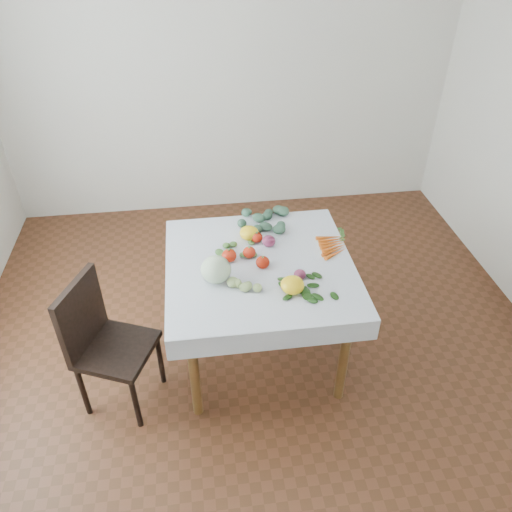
{
  "coord_description": "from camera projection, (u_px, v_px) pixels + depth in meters",
  "views": [
    {
      "loc": [
        -0.34,
        -2.35,
        2.6
      ],
      "look_at": [
        -0.02,
        0.0,
        0.82
      ],
      "focal_mm": 35.0,
      "sensor_mm": 36.0,
      "label": 1
    }
  ],
  "objects": [
    {
      "name": "ground",
      "position": [
        259.0,
        350.0,
        3.46
      ],
      "size": [
        4.0,
        4.0,
        0.0
      ],
      "primitive_type": "plane",
      "color": "#562E1B"
    },
    {
      "name": "tomato_d",
      "position": [
        263.0,
        262.0,
        2.96
      ],
      "size": [
        0.09,
        0.09,
        0.07
      ],
      "primitive_type": "ellipsoid",
      "rotation": [
        0.0,
        0.0,
        -0.09
      ],
      "color": "#AB1E0B",
      "rests_on": "tablecloth"
    },
    {
      "name": "kale_bunch",
      "position": [
        266.0,
        221.0,
        3.35
      ],
      "size": [
        0.35,
        0.27,
        0.04
      ],
      "color": "#3B604C",
      "rests_on": "tablecloth"
    },
    {
      "name": "tomato_b",
      "position": [
        249.0,
        252.0,
        3.04
      ],
      "size": [
        0.1,
        0.1,
        0.07
      ],
      "primitive_type": "ellipsoid",
      "rotation": [
        0.0,
        0.0,
        0.32
      ],
      "color": "#AB1E0B",
      "rests_on": "tablecloth"
    },
    {
      "name": "onion_b",
      "position": [
        300.0,
        275.0,
        2.87
      ],
      "size": [
        0.09,
        0.09,
        0.06
      ],
      "primitive_type": "ellipsoid",
      "rotation": [
        0.0,
        0.0,
        0.31
      ],
      "color": "#4F1634",
      "rests_on": "tablecloth"
    },
    {
      "name": "tomato_a",
      "position": [
        257.0,
        237.0,
        3.17
      ],
      "size": [
        0.08,
        0.08,
        0.07
      ],
      "primitive_type": "ellipsoid",
      "rotation": [
        0.0,
        0.0,
        0.08
      ],
      "color": "#AB1E0B",
      "rests_on": "tablecloth"
    },
    {
      "name": "dill_bunch",
      "position": [
        237.0,
        250.0,
        3.1
      ],
      "size": [
        0.22,
        0.21,
        0.02
      ],
      "color": "#4C7234",
      "rests_on": "tablecloth"
    },
    {
      "name": "chair",
      "position": [
        102.0,
        338.0,
        2.86
      ],
      "size": [
        0.52,
        0.52,
        0.88
      ],
      "color": "black",
      "rests_on": "ground"
    },
    {
      "name": "heirloom_back",
      "position": [
        249.0,
        233.0,
        3.19
      ],
      "size": [
        0.13,
        0.13,
        0.09
      ],
      "primitive_type": "ellipsoid",
      "rotation": [
        0.0,
        0.0,
        -0.08
      ],
      "color": "yellow",
      "rests_on": "tablecloth"
    },
    {
      "name": "carrot_bunch",
      "position": [
        333.0,
        245.0,
        3.14
      ],
      "size": [
        0.18,
        0.25,
        0.03
      ],
      "color": "orange",
      "rests_on": "tablecloth"
    },
    {
      "name": "basil_bunch",
      "position": [
        308.0,
        288.0,
        2.82
      ],
      "size": [
        0.28,
        0.24,
        0.01
      ],
      "color": "#224E18",
      "rests_on": "tablecloth"
    },
    {
      "name": "onion_a",
      "position": [
        269.0,
        241.0,
        3.14
      ],
      "size": [
        0.11,
        0.11,
        0.07
      ],
      "primitive_type": "ellipsoid",
      "rotation": [
        0.0,
        0.0,
        0.41
      ],
      "color": "#4F1634",
      "rests_on": "tablecloth"
    },
    {
      "name": "cabbage",
      "position": [
        216.0,
        269.0,
        2.84
      ],
      "size": [
        0.22,
        0.22,
        0.16
      ],
      "primitive_type": "ellipsoid",
      "rotation": [
        0.0,
        0.0,
        -0.31
      ],
      "color": "silver",
      "rests_on": "tablecloth"
    },
    {
      "name": "tomato_c",
      "position": [
        229.0,
        256.0,
        3.01
      ],
      "size": [
        0.11,
        0.11,
        0.08
      ],
      "primitive_type": "ellipsoid",
      "rotation": [
        0.0,
        0.0,
        -0.31
      ],
      "color": "#AB1E0B",
      "rests_on": "tablecloth"
    },
    {
      "name": "tablecloth",
      "position": [
        260.0,
        265.0,
        3.0
      ],
      "size": [
        1.12,
        1.12,
        0.01
      ],
      "primitive_type": "cube",
      "color": "white",
      "rests_on": "table"
    },
    {
      "name": "heirloom_front",
      "position": [
        292.0,
        285.0,
        2.78
      ],
      "size": [
        0.13,
        0.13,
        0.09
      ],
      "primitive_type": "ellipsoid",
      "rotation": [
        0.0,
        0.0,
        -0.0
      ],
      "color": "yellow",
      "rests_on": "tablecloth"
    },
    {
      "name": "back_wall",
      "position": [
        227.0,
        66.0,
        4.23
      ],
      "size": [
        4.0,
        0.04,
        2.7
      ],
      "primitive_type": "cube",
      "color": "silver",
      "rests_on": "ground"
    },
    {
      "name": "tomatillo_cluster",
      "position": [
        246.0,
        288.0,
        2.79
      ],
      "size": [
        0.15,
        0.11,
        0.05
      ],
      "color": "#9BB568",
      "rests_on": "tablecloth"
    },
    {
      "name": "table",
      "position": [
        260.0,
        277.0,
        3.06
      ],
      "size": [
        1.0,
        1.0,
        0.75
      ],
      "color": "brown",
      "rests_on": "ground"
    }
  ]
}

